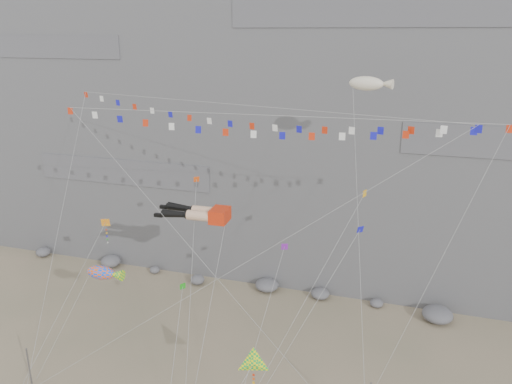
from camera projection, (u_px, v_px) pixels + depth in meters
The scene contains 15 objects.
cliff at pixel (301, 54), 61.88m from camera, with size 80.00×28.00×50.00m, color slate.
talus_boulders at pixel (267, 285), 55.75m from camera, with size 60.00×3.00×1.20m, color slate, non-canonical shape.
anchor_pole_left at pixel (30, 369), 39.82m from camera, with size 0.12×0.12×3.87m, color slate.
legs_kite at pixel (200, 213), 41.93m from camera, with size 8.03×15.26×19.39m.
flag_banner_upper at pixel (240, 105), 41.24m from camera, with size 35.71×17.33×29.04m.
flag_banner_lower at pixel (268, 116), 36.59m from camera, with size 32.75×6.83×24.31m.
harlequin_kite at pixel (105, 223), 44.01m from camera, with size 4.07×9.90×15.03m.
fish_windsock at pixel (101, 273), 40.83m from camera, with size 6.69×4.34×10.63m.
delta_kite at pixel (253, 364), 33.09m from camera, with size 4.67×5.45×8.93m.
blimp_windsock at pixel (366, 84), 40.15m from camera, with size 4.98×14.35×27.24m.
small_kite_a at pixel (196, 184), 43.28m from camera, with size 4.64×13.57×20.44m.
small_kite_b at pixel (284, 249), 40.36m from camera, with size 2.03×10.90×15.08m.
small_kite_c at pixel (182, 289), 38.79m from camera, with size 2.59×9.13×12.31m.
small_kite_d at pixel (362, 198), 38.35m from camera, with size 8.28×14.20×22.11m.
small_kite_e at pixel (357, 234), 34.15m from camera, with size 8.04×7.04×17.65m.
Camera 1 is at (13.52, -30.98, 27.68)m, focal length 35.00 mm.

